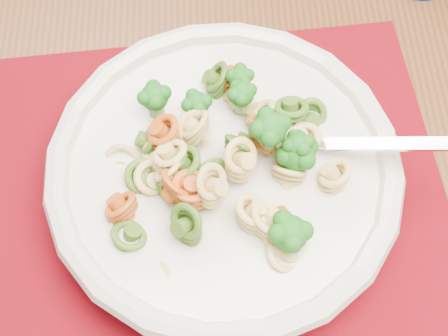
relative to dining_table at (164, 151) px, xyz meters
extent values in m
cube|color=#482A18|center=(0.12, 0.06, -0.62)|extent=(4.00, 4.00, 0.01)
cube|color=#533017|center=(0.00, 0.00, 0.07)|extent=(1.57, 1.16, 0.04)
cube|color=#630412|center=(0.02, -0.10, 0.09)|extent=(0.44, 0.36, 0.00)
cylinder|color=beige|center=(0.04, -0.10, 0.10)|extent=(0.12, 0.12, 0.01)
cylinder|color=beige|center=(0.04, -0.10, 0.12)|extent=(0.26, 0.26, 0.03)
torus|color=beige|center=(0.04, -0.10, 0.14)|extent=(0.28, 0.28, 0.02)
camera|label=1|loc=(-0.01, -0.32, 0.57)|focal=50.00mm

